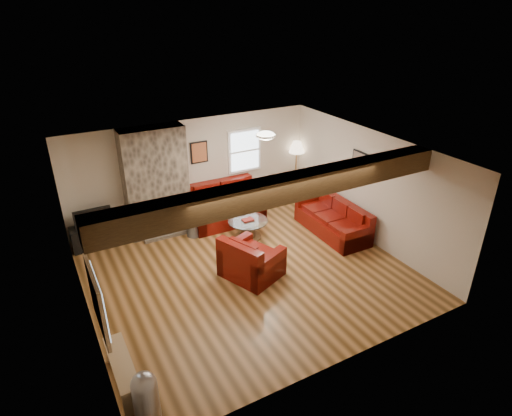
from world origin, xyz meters
The scene contains 18 objects.
room centered at (0.00, 0.00, 1.25)m, with size 8.00×8.00×8.00m.
oak_beam centered at (0.00, -1.25, 2.31)m, with size 6.00×0.36×0.38m, color #311F0E.
chimney_breast centered at (-1.00, 2.49, 1.22)m, with size 1.40×0.67×2.50m.
back_window centered at (1.35, 2.71, 1.55)m, with size 0.90×0.08×1.10m, color white, non-canonical shape.
hatch_window centered at (-2.96, -1.50, 1.45)m, with size 0.08×1.00×0.90m, color tan, non-canonical shape.
ceiling_dome centered at (0.90, 0.90, 2.44)m, with size 0.40×0.40×0.18m, color beige, non-canonical shape.
artwork_back centered at (0.15, 2.71, 1.70)m, with size 0.42×0.06×0.52m, color black, non-canonical shape.
artwork_right centered at (2.96, 0.30, 1.75)m, with size 0.06×0.55×0.42m, color black, non-canonical shape.
sofa_three centered at (2.48, 0.51, 0.38)m, with size 1.96×0.82×0.76m, color #4C0905, non-canonical shape.
loveseat centered at (0.55, 2.23, 0.47)m, with size 1.78×1.02×0.94m, color #4C0905, non-canonical shape.
armchair_red centered at (0.03, -0.09, 0.42)m, with size 1.04×0.91×0.84m, color #4C0905, non-canonical shape.
coffee_table centered at (0.66, 1.25, 0.22)m, with size 0.90×0.90×0.47m.
tv_cabinet centered at (-2.45, 2.53, 0.25)m, with size 1.02×0.41×0.51m, color black.
television centered at (-2.45, 2.53, 0.73)m, with size 0.77×0.10×0.44m, color black.
floor_lamp centered at (2.80, 2.55, 1.38)m, with size 0.41×0.41×1.61m.
pine_bench centered at (-2.83, -1.61, 0.22)m, with size 0.27×1.17×0.44m, color tan, non-canonical shape.
pedal_bin centered at (-2.70, -2.36, 0.41)m, with size 0.33×0.33×0.82m, color #A0A0A5, non-canonical shape.
coal_bucket centered at (-0.40, 1.94, 0.15)m, with size 0.32×0.32×0.30m, color slate, non-canonical shape.
Camera 1 is at (-3.30, -6.33, 4.92)m, focal length 30.00 mm.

